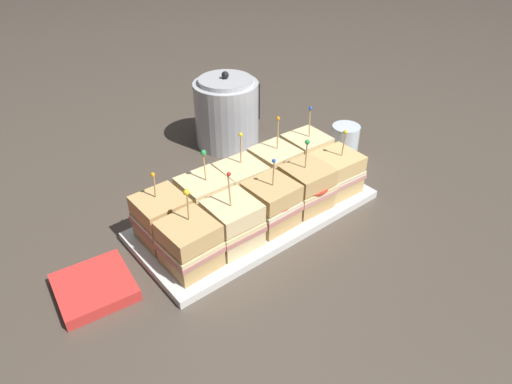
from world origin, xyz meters
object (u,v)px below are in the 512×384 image
Objects in this scene: sandwich_back_center at (242,183)px; napkin_stack at (94,287)px; sandwich_back_left at (205,199)px; drinking_glass at (344,144)px; sandwich_front_far_right at (337,172)px; sandwich_back_right at (275,168)px; sandwich_back_far_left at (162,218)px; sandwich_back_far_right at (306,154)px; sandwich_front_left at (233,224)px; sandwich_front_far_left at (190,245)px; kettle_steel at (227,112)px; sandwich_front_right at (307,187)px; serving_platter at (256,214)px; sandwich_front_center at (272,204)px.

napkin_stack is at bearing -174.28° from sandwich_back_center.
sandwich_back_left is 1.66× the size of drinking_glass.
sandwich_front_far_right is 0.15m from sandwich_back_right.
napkin_stack is at bearing -168.14° from sandwich_back_far_left.
sandwich_back_right is 0.10m from sandwich_back_far_right.
sandwich_back_center is at bearing 45.28° from sandwich_front_left.
sandwich_back_center is (0.21, 0.11, -0.00)m from sandwich_front_far_left.
sandwich_front_left reaches higher than sandwich_front_far_right.
sandwich_back_far_right reaches higher than sandwich_back_left.
sandwich_back_far_right reaches higher than sandwich_back_center.
napkin_stack is at bearing -172.40° from sandwich_back_left.
sandwich_back_left reaches higher than sandwich_front_far_left.
sandwich_back_left is 0.10m from sandwich_back_center.
sandwich_back_far_right is (0.41, 0.00, -0.00)m from sandwich_back_far_left.
sandwich_back_far_left is at bearing 11.86° from napkin_stack.
sandwich_back_far_right is at bearing 3.64° from napkin_stack.
kettle_steel is 1.44× the size of napkin_stack.
sandwich_back_far_right is at bearing 0.03° from sandwich_back_left.
kettle_steel is at bearing 36.89° from sandwich_back_far_left.
sandwich_back_far_left is 0.74× the size of kettle_steel.
sandwich_front_left is 0.31m from sandwich_front_far_right.
kettle_steel is at bearing 99.22° from sandwich_back_far_right.
sandwich_front_far_left is 0.15m from sandwich_back_left.
kettle_steel reaches higher than sandwich_back_center.
sandwich_front_right reaches higher than sandwich_front_far_right.
serving_platter is 3.43× the size of sandwich_front_far_right.
kettle_steel is 0.63m from napkin_stack.
kettle_steel is at bearing 96.45° from sandwich_front_far_right.
serving_platter is at bearing -165.71° from sandwich_back_far_right.
sandwich_front_far_right is (0.20, -0.00, -0.00)m from sandwich_front_center.
drinking_glass is at bearing 12.59° from sandwich_front_left.
sandwich_front_left is 1.17× the size of napkin_stack.
kettle_steel is at bearing 45.98° from sandwich_front_far_left.
sandwich_front_far_left is at bearing -89.73° from sandwich_back_far_left.
sandwich_back_right is at bearing 91.52° from sandwich_front_right.
sandwich_front_right is at bearing -157.48° from drinking_glass.
kettle_steel reaches higher than napkin_stack.
sandwich_back_center reaches higher than sandwich_front_right.
sandwich_front_center is 0.92× the size of sandwich_back_far_right.
sandwich_back_left is (0.11, 0.00, 0.00)m from sandwich_back_far_left.
sandwich_back_center is at bearing 134.06° from sandwich_front_right.
sandwich_front_center is 0.95× the size of sandwich_back_left.
napkin_stack is (-0.58, -0.04, -0.06)m from sandwich_back_far_right.
serving_platter is 0.13m from sandwich_front_right.
sandwich_front_far_left is 0.93× the size of sandwich_back_right.
sandwich_back_right reaches higher than sandwich_front_right.
sandwich_back_right is (-0.00, 0.11, -0.00)m from sandwich_front_right.
sandwich_back_right is (0.20, 0.00, -0.00)m from sandwich_back_left.
drinking_glass is (0.14, -0.01, -0.02)m from sandwich_back_far_right.
sandwich_back_right reaches higher than napkin_stack.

